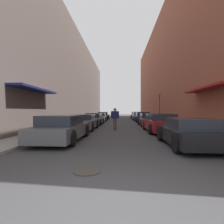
{
  "coord_description": "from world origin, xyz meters",
  "views": [
    {
      "loc": [
        0.09,
        -2.75,
        1.53
      ],
      "look_at": [
        -0.59,
        11.23,
        1.43
      ],
      "focal_mm": 28.0,
      "sensor_mm": 36.0,
      "label": 1
    }
  ],
  "objects_px": {
    "parked_car_left_0": "(63,128)",
    "parked_car_right_5": "(136,115)",
    "manhole_cover": "(87,171)",
    "parked_car_left_2": "(94,119)",
    "parked_car_left_4": "(103,116)",
    "parked_car_right_4": "(138,116)",
    "parked_car_right_0": "(190,132)",
    "parked_car_right_2": "(149,120)",
    "parked_car_left_1": "(84,122)",
    "parked_car_right_1": "(160,123)",
    "parked_car_right_3": "(142,117)",
    "traffic_light": "(160,105)",
    "parked_car_left_3": "(100,117)",
    "skateboarder": "(115,116)"
  },
  "relations": [
    {
      "from": "parked_car_left_2",
      "to": "parked_car_left_4",
      "type": "relative_size",
      "value": 1.06
    },
    {
      "from": "parked_car_left_2",
      "to": "parked_car_right_3",
      "type": "height_order",
      "value": "parked_car_right_3"
    },
    {
      "from": "parked_car_left_4",
      "to": "traffic_light",
      "type": "bearing_deg",
      "value": -44.58
    },
    {
      "from": "parked_car_left_1",
      "to": "parked_car_right_1",
      "type": "xyz_separation_m",
      "value": [
        5.79,
        -1.4,
        0.03
      ]
    },
    {
      "from": "parked_car_right_4",
      "to": "parked_car_right_5",
      "type": "bearing_deg",
      "value": 89.22
    },
    {
      "from": "parked_car_left_1",
      "to": "parked_car_right_4",
      "type": "height_order",
      "value": "parked_car_right_4"
    },
    {
      "from": "parked_car_right_3",
      "to": "parked_car_right_4",
      "type": "height_order",
      "value": "parked_car_right_3"
    },
    {
      "from": "parked_car_left_0",
      "to": "parked_car_right_5",
      "type": "bearing_deg",
      "value": 76.78
    },
    {
      "from": "parked_car_right_1",
      "to": "parked_car_right_5",
      "type": "relative_size",
      "value": 1.18
    },
    {
      "from": "parked_car_left_0",
      "to": "parked_car_right_5",
      "type": "distance_m",
      "value": 25.83
    },
    {
      "from": "skateboarder",
      "to": "parked_car_left_2",
      "type": "bearing_deg",
      "value": 116.58
    },
    {
      "from": "parked_car_left_1",
      "to": "parked_car_left_4",
      "type": "xyz_separation_m",
      "value": [
        -0.12,
        17.18,
        0.02
      ]
    },
    {
      "from": "parked_car_right_2",
      "to": "parked_car_left_2",
      "type": "bearing_deg",
      "value": 166.37
    },
    {
      "from": "parked_car_left_4",
      "to": "parked_car_right_3",
      "type": "relative_size",
      "value": 1.09
    },
    {
      "from": "parked_car_left_4",
      "to": "parked_car_left_3",
      "type": "bearing_deg",
      "value": -89.16
    },
    {
      "from": "parked_car_left_1",
      "to": "parked_car_right_3",
      "type": "bearing_deg",
      "value": 58.35
    },
    {
      "from": "parked_car_left_2",
      "to": "parked_car_right_4",
      "type": "xyz_separation_m",
      "value": [
        5.83,
        9.4,
        0.02
      ]
    },
    {
      "from": "manhole_cover",
      "to": "parked_car_left_4",
      "type": "bearing_deg",
      "value": 94.76
    },
    {
      "from": "parked_car_right_0",
      "to": "manhole_cover",
      "type": "bearing_deg",
      "value": -139.44
    },
    {
      "from": "parked_car_left_0",
      "to": "parked_car_left_4",
      "type": "distance_m",
      "value": 22.51
    },
    {
      "from": "parked_car_left_3",
      "to": "traffic_light",
      "type": "xyz_separation_m",
      "value": [
        8.13,
        -2.52,
        1.73
      ]
    },
    {
      "from": "parked_car_left_1",
      "to": "traffic_light",
      "type": "relative_size",
      "value": 1.24
    },
    {
      "from": "parked_car_left_2",
      "to": "parked_car_right_3",
      "type": "relative_size",
      "value": 1.15
    },
    {
      "from": "parked_car_left_4",
      "to": "parked_car_right_2",
      "type": "xyz_separation_m",
      "value": [
        5.97,
        -13.18,
        -0.03
      ]
    },
    {
      "from": "parked_car_left_2",
      "to": "manhole_cover",
      "type": "height_order",
      "value": "parked_car_left_2"
    },
    {
      "from": "parked_car_right_3",
      "to": "skateboarder",
      "type": "xyz_separation_m",
      "value": [
        -3.4,
        -9.09,
        0.43
      ]
    },
    {
      "from": "parked_car_right_2",
      "to": "traffic_light",
      "type": "xyz_separation_m",
      "value": [
        2.25,
        5.09,
        1.71
      ]
    },
    {
      "from": "parked_car_left_2",
      "to": "skateboarder",
      "type": "height_order",
      "value": "skateboarder"
    },
    {
      "from": "parked_car_left_0",
      "to": "parked_car_right_5",
      "type": "height_order",
      "value": "parked_car_right_5"
    },
    {
      "from": "parked_car_right_0",
      "to": "parked_car_right_2",
      "type": "relative_size",
      "value": 0.96
    },
    {
      "from": "parked_car_left_0",
      "to": "parked_car_left_2",
      "type": "bearing_deg",
      "value": 89.93
    },
    {
      "from": "parked_car_left_0",
      "to": "parked_car_right_4",
      "type": "relative_size",
      "value": 1.07
    },
    {
      "from": "parked_car_right_4",
      "to": "parked_car_right_5",
      "type": "relative_size",
      "value": 1.13
    },
    {
      "from": "parked_car_right_4",
      "to": "manhole_cover",
      "type": "xyz_separation_m",
      "value": [
        -3.74,
        -24.52,
        -0.61
      ]
    },
    {
      "from": "parked_car_right_1",
      "to": "parked_car_right_4",
      "type": "relative_size",
      "value": 1.05
    },
    {
      "from": "parked_car_left_2",
      "to": "parked_car_left_4",
      "type": "height_order",
      "value": "parked_car_left_4"
    },
    {
      "from": "parked_car_left_3",
      "to": "traffic_light",
      "type": "bearing_deg",
      "value": -17.25
    },
    {
      "from": "parked_car_left_2",
      "to": "parked_car_right_1",
      "type": "bearing_deg",
      "value": -49.79
    },
    {
      "from": "parked_car_left_0",
      "to": "manhole_cover",
      "type": "relative_size",
      "value": 6.87
    },
    {
      "from": "parked_car_left_1",
      "to": "traffic_light",
      "type": "height_order",
      "value": "traffic_light"
    },
    {
      "from": "parked_car_right_0",
      "to": "traffic_light",
      "type": "height_order",
      "value": "traffic_light"
    },
    {
      "from": "parked_car_right_0",
      "to": "parked_car_right_2",
      "type": "distance_m",
      "value": 10.46
    },
    {
      "from": "traffic_light",
      "to": "parked_car_right_0",
      "type": "bearing_deg",
      "value": -97.93
    },
    {
      "from": "parked_car_right_4",
      "to": "manhole_cover",
      "type": "distance_m",
      "value": 24.82
    },
    {
      "from": "parked_car_left_0",
      "to": "parked_car_right_3",
      "type": "relative_size",
      "value": 1.21
    },
    {
      "from": "skateboarder",
      "to": "manhole_cover",
      "type": "xyz_separation_m",
      "value": [
        -0.38,
        -10.2,
        -1.08
      ]
    },
    {
      "from": "parked_car_left_1",
      "to": "parked_car_left_4",
      "type": "relative_size",
      "value": 1.03
    },
    {
      "from": "parked_car_right_5",
      "to": "skateboarder",
      "type": "bearing_deg",
      "value": -100.07
    },
    {
      "from": "parked_car_left_1",
      "to": "parked_car_right_2",
      "type": "relative_size",
      "value": 1.02
    },
    {
      "from": "parked_car_right_0",
      "to": "parked_car_right_3",
      "type": "height_order",
      "value": "parked_car_right_3"
    }
  ]
}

